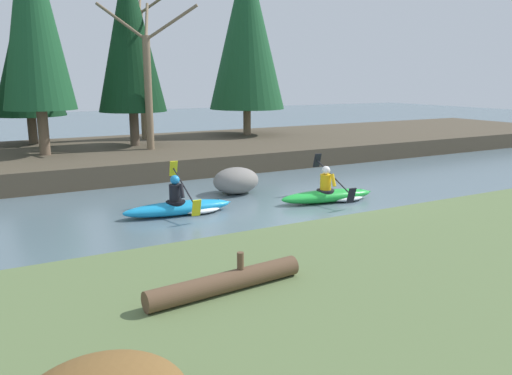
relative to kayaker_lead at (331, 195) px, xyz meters
name	(u,v)px	position (x,y,z in m)	size (l,w,h in m)	color
ground_plane	(300,223)	(-1.87, -1.31, -0.20)	(90.00, 90.00, 0.00)	slate
riverbank_far	(162,153)	(-1.87, 8.87, 0.15)	(44.00, 8.44, 0.69)	#4C4233
conifer_tree_mid_left	(25,56)	(-6.43, 11.73, 3.99)	(2.78, 2.78, 5.89)	brown
conifer_tree_centre	(32,8)	(-6.36, 8.07, 5.38)	(2.39, 2.39, 8.24)	brown
conifer_tree_mid_right	(130,34)	(-2.92, 9.06, 4.76)	(2.62, 2.62, 7.22)	brown
conifer_tree_right	(247,30)	(2.85, 10.44, 5.30)	(3.50, 3.50, 8.41)	#7A664C
bare_tree_mid_upstream	(148,79)	(-2.66, 7.77, 3.09)	(3.06, 3.02, 5.50)	#7A664C
bare_tree_mid_downstream	(142,60)	(-1.92, 11.05, 3.90)	(3.97, 3.93, 7.25)	#7A664C
kayaker_lead	(331,195)	(0.00, 0.00, 0.00)	(2.80, 2.07, 1.20)	green
kayaker_middle	(182,207)	(-4.02, 0.70, 0.00)	(2.79, 2.07, 1.20)	#1993D6
boulder_midstream	(236,181)	(-1.84, 2.13, 0.19)	(1.37, 1.07, 0.78)	gray
driftwood_log	(226,282)	(-5.87, -5.83, 0.82)	(1.96, 0.42, 0.44)	brown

